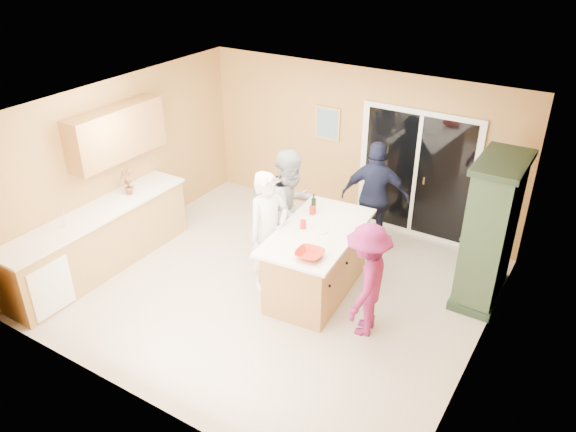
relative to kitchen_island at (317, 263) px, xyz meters
The scene contains 22 objects.
floor 0.74m from the kitchen_island, 154.53° to the right, with size 5.50×5.50×0.00m, color beige.
ceiling 2.22m from the kitchen_island, 154.53° to the right, with size 5.50×5.00×0.10m, color white.
wall_back 2.46m from the kitchen_island, 103.07° to the left, with size 5.50×0.10×2.60m, color #ECB961.
wall_front 2.92m from the kitchen_island, 100.77° to the right, with size 5.50×0.10×2.60m, color #ECB961.
wall_left 3.39m from the kitchen_island, behind, with size 0.10×5.00×2.60m, color #ECB961.
wall_right 2.40m from the kitchen_island, ahead, with size 0.10×5.00×2.60m, color #ECB961.
left_cabinet_run 3.24m from the kitchen_island, 156.38° to the right, with size 0.65×3.05×1.24m.
upper_cabinets 3.44m from the kitchen_island, behind, with size 0.35×1.60×0.75m, color #B98948.
sliding_door 2.35m from the kitchen_island, 76.61° to the left, with size 1.90×0.07×2.10m.
framed_picture 2.72m from the kitchen_island, 115.71° to the left, with size 0.46×0.04×0.56m.
kitchen_island is the anchor object (origin of this frame).
green_hutch 2.30m from the kitchen_island, 28.51° to the left, with size 0.59×1.11×2.04m.
woman_white 0.79m from the kitchen_island, 161.09° to the right, with size 0.63×0.41×1.73m, color white.
woman_grey 0.92m from the kitchen_island, 147.28° to the left, with size 0.88×0.69×1.81m, color #ADAEB0.
woman_navy 1.56m from the kitchen_island, 83.37° to the left, with size 1.03×0.43×1.76m, color #181B36.
woman_magenta 1.05m from the kitchen_island, 24.72° to the right, with size 0.97×0.56×1.51m, color #7D1B5A.
serving_bowl 0.87m from the kitchen_island, 69.64° to the right, with size 0.35×0.35×0.09m, color #B22613.
tulip_vase 3.09m from the kitchen_island, behind, with size 0.22×0.15×0.41m, color #AE1120.
tumbler_near 0.61m from the kitchen_island, 165.46° to the right, with size 0.08×0.08×0.12m, color #B22613.
tumbler_far 0.74m from the kitchen_island, 128.90° to the left, with size 0.08×0.08×0.12m, color #B22613.
wine_bottle 0.81m from the kitchen_island, 126.00° to the left, with size 0.07×0.07×0.29m.
white_plate 0.52m from the kitchen_island, 19.94° to the left, with size 0.21×0.21×0.01m, color white.
Camera 1 is at (3.56, -5.43, 4.67)m, focal length 35.00 mm.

